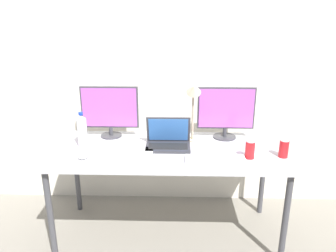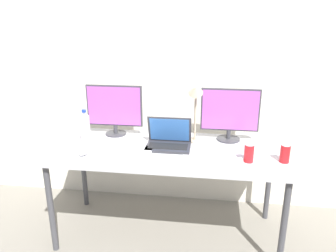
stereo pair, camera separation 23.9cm
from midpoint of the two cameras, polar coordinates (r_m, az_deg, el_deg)
ground_plane at (r=2.82m, az=-2.55°, el=-18.03°), size 16.00×16.00×0.00m
wall_back at (r=2.87m, az=-2.07°, el=10.99°), size 7.00×0.08×2.60m
work_desk at (r=2.47m, az=-2.77°, el=-5.32°), size 1.76×0.75×0.74m
monitor_left at (r=2.69m, az=-12.64°, el=2.69°), size 0.46×0.17×0.42m
monitor_center at (r=2.62m, az=7.51°, el=2.50°), size 0.45×0.19×0.42m
laptop_silver at (r=2.47m, az=-2.82°, el=-2.52°), size 0.33×0.22×0.23m
keyboard_main at (r=2.26m, az=5.22°, el=-5.82°), size 0.41×0.13×0.02m
keyboard_aux at (r=2.41m, az=-10.55°, el=-4.45°), size 0.42×0.15×0.02m
mouse_by_keyboard at (r=2.39m, az=-17.32°, el=-5.01°), size 0.08×0.11×0.04m
water_bottle at (r=2.55m, az=-17.35°, el=-0.92°), size 0.07×0.07×0.27m
soda_can_near_keyboard at (r=2.39m, az=16.85°, el=-3.86°), size 0.07×0.07×0.13m
soda_can_by_laptop at (r=2.31m, az=11.23°, el=-4.14°), size 0.07×0.07×0.13m
desk_lamp at (r=2.47m, az=1.69°, el=4.24°), size 0.11×0.18×0.48m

